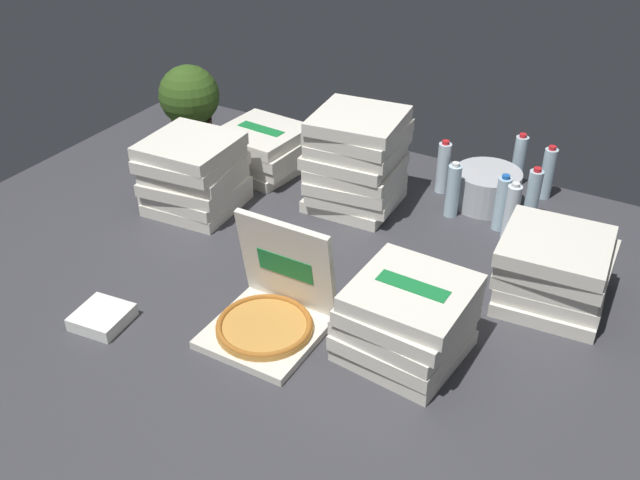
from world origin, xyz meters
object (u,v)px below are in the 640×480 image
(water_bottle_4, at_px, (502,203))
(napkin_pile, at_px, (102,317))
(water_bottle_3, at_px, (511,212))
(water_bottle_5, at_px, (547,173))
(ice_bucket, at_px, (487,188))
(water_bottle_6, at_px, (443,167))
(pizza_stack_left_near, at_px, (357,161))
(potted_plant, at_px, (190,103))
(pizza_stack_center_far, at_px, (554,270))
(water_bottle_1, at_px, (519,160))
(pizza_stack_left_far, at_px, (263,150))
(water_bottle_0, at_px, (453,190))
(pizza_stack_center_near, at_px, (406,320))
(open_pizza_box, at_px, (271,310))
(water_bottle_2, at_px, (533,196))
(pizza_stack_left_mid, at_px, (194,174))

(water_bottle_4, bearing_deg, napkin_pile, -127.77)
(water_bottle_3, height_order, water_bottle_5, same)
(ice_bucket, distance_m, water_bottle_6, 0.21)
(pizza_stack_left_near, bearing_deg, water_bottle_5, 34.25)
(ice_bucket, bearing_deg, water_bottle_4, -55.18)
(potted_plant, bearing_deg, pizza_stack_left_near, -5.95)
(pizza_stack_left_near, distance_m, water_bottle_6, 0.41)
(pizza_stack_center_far, xyz_separation_m, water_bottle_1, (-0.36, 0.79, -0.01))
(water_bottle_1, distance_m, potted_plant, 1.57)
(pizza_stack_left_far, distance_m, water_bottle_4, 1.12)
(water_bottle_0, distance_m, water_bottle_5, 0.46)
(pizza_stack_center_far, xyz_separation_m, pizza_stack_center_near, (-0.33, -0.50, 0.00))
(open_pizza_box, height_order, pizza_stack_left_near, pizza_stack_left_near)
(ice_bucket, bearing_deg, open_pizza_box, -106.62)
(water_bottle_0, xyz_separation_m, water_bottle_5, (0.30, 0.35, 0.00))
(pizza_stack_left_near, height_order, pizza_stack_left_far, pizza_stack_left_near)
(pizza_stack_left_far, bearing_deg, water_bottle_6, 15.71)
(pizza_stack_left_far, bearing_deg, open_pizza_box, -55.10)
(water_bottle_0, distance_m, potted_plant, 1.35)
(pizza_stack_center_near, xyz_separation_m, ice_bucket, (-0.09, 1.04, -0.05))
(water_bottle_4, bearing_deg, pizza_stack_center_far, -51.21)
(water_bottle_1, bearing_deg, pizza_stack_left_near, -135.87)
(pizza_stack_center_near, height_order, napkin_pile, pizza_stack_center_near)
(open_pizza_box, bearing_deg, water_bottle_0, 75.93)
(water_bottle_2, bearing_deg, water_bottle_3, -102.82)
(water_bottle_3, xyz_separation_m, water_bottle_4, (-0.05, 0.05, 0.00))
(water_bottle_4, distance_m, potted_plant, 1.56)
(open_pizza_box, height_order, pizza_stack_center_far, open_pizza_box)
(water_bottle_1, height_order, potted_plant, potted_plant)
(water_bottle_3, relative_size, water_bottle_5, 1.00)
(water_bottle_4, relative_size, water_bottle_6, 1.00)
(potted_plant, bearing_deg, ice_bucket, 7.16)
(pizza_stack_left_near, xyz_separation_m, water_bottle_0, (0.39, 0.12, -0.09))
(pizza_stack_left_near, distance_m, ice_bucket, 0.57)
(pizza_stack_left_mid, height_order, water_bottle_6, pizza_stack_left_mid)
(pizza_stack_center_near, xyz_separation_m, pizza_stack_left_far, (-1.09, 0.83, -0.03))
(pizza_stack_center_near, bearing_deg, pizza_stack_left_mid, 160.74)
(water_bottle_4, bearing_deg, water_bottle_0, 179.43)
(potted_plant, bearing_deg, water_bottle_6, 8.96)
(open_pizza_box, relative_size, pizza_stack_center_far, 0.94)
(pizza_stack_center_near, relative_size, water_bottle_5, 1.58)
(water_bottle_0, bearing_deg, pizza_stack_left_mid, -153.99)
(pizza_stack_left_mid, distance_m, water_bottle_0, 1.08)
(pizza_stack_left_near, bearing_deg, ice_bucket, 30.09)
(open_pizza_box, distance_m, water_bottle_4, 1.09)
(pizza_stack_left_mid, height_order, water_bottle_4, pizza_stack_left_mid)
(pizza_stack_left_mid, xyz_separation_m, napkin_pile, (0.21, -0.78, -0.13))
(pizza_stack_center_far, distance_m, water_bottle_2, 0.54)
(open_pizza_box, height_order, pizza_stack_left_far, open_pizza_box)
(pizza_stack_center_near, bearing_deg, open_pizza_box, -164.84)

